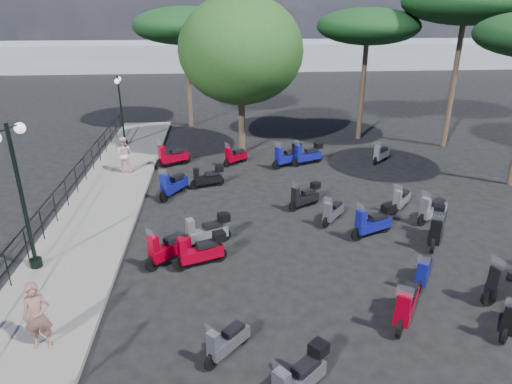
{
  "coord_description": "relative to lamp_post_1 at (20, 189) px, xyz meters",
  "views": [
    {
      "loc": [
        -1.79,
        -12.0,
        7.59
      ],
      "look_at": [
        -0.54,
        3.13,
        1.2
      ],
      "focal_mm": 32.0,
      "sensor_mm": 36.0,
      "label": 1
    }
  ],
  "objects": [
    {
      "name": "scooter_10",
      "position": [
        5.07,
        6.28,
        -2.23
      ],
      "size": [
        1.5,
        0.68,
        1.22
      ],
      "rotation": [
        0.0,
        0.0,
        1.86
      ],
      "color": "black",
      "rests_on": "ground"
    },
    {
      "name": "scooter_11",
      "position": [
        6.39,
        9.2,
        -2.25
      ],
      "size": [
        1.25,
        1.11,
        1.26
      ],
      "rotation": [
        0.0,
        0.0,
        2.29
      ],
      "color": "black",
      "rests_on": "ground"
    },
    {
      "name": "scooter_16",
      "position": [
        8.92,
        3.85,
        -2.22
      ],
      "size": [
        1.39,
        0.99,
        1.25
      ],
      "rotation": [
        0.0,
        0.0,
        2.15
      ],
      "color": "black",
      "rests_on": "ground"
    },
    {
      "name": "scooter_23",
      "position": [
        9.98,
        8.9,
        -2.16
      ],
      "size": [
        1.66,
        0.9,
        1.39
      ],
      "rotation": [
        0.0,
        0.0,
        1.97
      ],
      "color": "black",
      "rests_on": "ground"
    },
    {
      "name": "scooter_20",
      "position": [
        11.36,
        -1.65,
        -2.27
      ],
      "size": [
        0.9,
        1.32,
        1.19
      ],
      "rotation": [
        0.0,
        0.0,
        2.58
      ],
      "color": "black",
      "rests_on": "ground"
    },
    {
      "name": "pine_2",
      "position": [
        3.82,
        17.1,
        3.49
      ],
      "size": [
        6.39,
        6.39,
        7.32
      ],
      "color": "#38281E",
      "rests_on": "ground"
    },
    {
      "name": "broadleaf_tree",
      "position": [
        6.84,
        11.05,
        2.63
      ],
      "size": [
        6.22,
        6.22,
        7.97
      ],
      "color": "#38281E",
      "rests_on": "ground"
    },
    {
      "name": "lamp_post_1",
      "position": [
        0.0,
        0.0,
        0.0
      ],
      "size": [
        0.56,
        1.28,
        4.45
      ],
      "rotation": [
        0.0,
        0.0,
        -0.25
      ],
      "color": "black",
      "rests_on": "sidewalk"
    },
    {
      "name": "ground",
      "position": [
        7.44,
        -0.36,
        -2.69
      ],
      "size": [
        120.0,
        120.0,
        0.0
      ],
      "primitive_type": "plane",
      "color": "black",
      "rests_on": "ground"
    },
    {
      "name": "scooter_13",
      "position": [
        7.1,
        -5.42,
        -2.17
      ],
      "size": [
        1.41,
        1.27,
        1.38
      ],
      "rotation": [
        0.0,
        0.0,
        2.29
      ],
      "color": "black",
      "rests_on": "ground"
    },
    {
      "name": "pine_0",
      "position": [
        13.88,
        13.33,
        3.59
      ],
      "size": [
        5.62,
        5.62,
        7.28
      ],
      "color": "#38281E",
      "rests_on": "ground"
    },
    {
      "name": "scooter_29",
      "position": [
        13.73,
        8.95,
        -2.26
      ],
      "size": [
        1.15,
        1.16,
        1.22
      ],
      "rotation": [
        0.0,
        0.0,
        2.36
      ],
      "color": "black",
      "rests_on": "ground"
    },
    {
      "name": "distant_hills",
      "position": [
        7.44,
        44.64,
        -1.19
      ],
      "size": [
        70.0,
        8.0,
        3.0
      ],
      "primitive_type": "cube",
      "color": "gray",
      "rests_on": "ground"
    },
    {
      "name": "scooter_21",
      "position": [
        9.7,
        2.48,
        -2.27
      ],
      "size": [
        1.03,
        1.23,
        1.2
      ],
      "rotation": [
        0.0,
        0.0,
        2.45
      ],
      "color": "black",
      "rests_on": "ground"
    },
    {
      "name": "woman",
      "position": [
        1.4,
        -3.56,
        -1.69
      ],
      "size": [
        0.66,
        0.48,
        1.69
      ],
      "primitive_type": "imported",
      "rotation": [
        0.0,
        0.0,
        0.12
      ],
      "color": "brown",
      "rests_on": "sidewalk"
    },
    {
      "name": "scooter_19",
      "position": [
        13.32,
        -2.57,
        -2.17
      ],
      "size": [
        1.81,
        0.84,
        1.49
      ],
      "rotation": [
        0.0,
        0.0,
        1.89
      ],
      "color": "black",
      "rests_on": "ground"
    },
    {
      "name": "scooter_15",
      "position": [
        10.83,
        1.31,
        -2.16
      ],
      "size": [
        1.64,
        0.94,
        1.4
      ],
      "rotation": [
        0.0,
        0.0,
        1.99
      ],
      "color": "black",
      "rests_on": "ground"
    },
    {
      "name": "scooter_4",
      "position": [
        3.66,
        5.43,
        -2.18
      ],
      "size": [
        1.09,
        1.63,
        1.47
      ],
      "rotation": [
        0.0,
        0.0,
        2.59
      ],
      "color": "black",
      "rests_on": "ground"
    },
    {
      "name": "scooter_9",
      "position": [
        5.13,
        1.14,
        -2.17
      ],
      "size": [
        1.65,
        0.89,
        1.38
      ],
      "rotation": [
        0.0,
        0.0,
        1.96
      ],
      "color": "black",
      "rests_on": "ground"
    },
    {
      "name": "railing",
      "position": [
        -0.36,
        2.44,
        -1.79
      ],
      "size": [
        0.04,
        26.04,
        1.1
      ],
      "color": "black",
      "rests_on": "sidewalk"
    },
    {
      "name": "scooter_2",
      "position": [
        4.96,
        -0.15,
        -2.16
      ],
      "size": [
        1.67,
        0.85,
        1.39
      ],
      "rotation": [
        0.0,
        0.0,
        1.93
      ],
      "color": "black",
      "rests_on": "ground"
    },
    {
      "name": "scooter_8",
      "position": [
        5.66,
        -4.1,
        -2.27
      ],
      "size": [
        1.1,
        1.15,
        1.19
      ],
      "rotation": [
        0.0,
        0.0,
        2.38
      ],
      "color": "black",
      "rests_on": "ground"
    },
    {
      "name": "scooter_22",
      "position": [
        13.38,
        2.27,
        -2.22
      ],
      "size": [
        1.48,
        1.05,
        1.35
      ],
      "rotation": [
        0.0,
        0.0,
        2.15
      ],
      "color": "black",
      "rests_on": "ground"
    },
    {
      "name": "sidewalk",
      "position": [
        0.94,
        2.64,
        -2.61
      ],
      "size": [
        3.0,
        30.0,
        0.15
      ],
      "primitive_type": "cube",
      "color": "slate",
      "rests_on": "ground"
    },
    {
      "name": "lamp_post_2",
      "position": [
        0.35,
        12.81,
        -0.39
      ],
      "size": [
        0.33,
        1.11,
        3.76
      ],
      "rotation": [
        0.0,
        0.0,
        0.08
      ],
      "color": "black",
      "rests_on": "sidewalk"
    },
    {
      "name": "scooter_3",
      "position": [
        3.94,
        0.13,
        -2.18
      ],
      "size": [
        1.36,
        1.37,
        1.45
      ],
      "rotation": [
        0.0,
        0.0,
        2.36
      ],
      "color": "black",
      "rests_on": "ground"
    },
    {
      "name": "scooter_14",
      "position": [
        10.2,
        -3.24,
        -2.18
      ],
      "size": [
        1.12,
        1.61,
        1.47
      ],
      "rotation": [
        0.0,
        0.0,
        2.57
      ],
      "color": "black",
      "rests_on": "ground"
    },
    {
      "name": "scooter_28",
      "position": [
        12.63,
        3.38,
        -2.27
      ],
      "size": [
        1.06,
        1.18,
        1.19
      ],
      "rotation": [
        0.0,
        0.0,
        2.42
      ],
      "color": "black",
      "rests_on": "ground"
    },
    {
      "name": "scooter_27",
      "position": [
        12.77,
        0.67,
        -2.13
      ],
      "size": [
        1.1,
        1.68,
        1.47
      ],
      "rotation": [
        0.0,
        0.0,
        2.63
      ],
      "color": "black",
      "rests_on": "ground"
    },
    {
      "name": "pedestrian_far",
      "position": [
        1.18,
        8.23,
        -1.69
      ],
      "size": [
        0.87,
        0.7,
        1.7
      ],
      "primitive_type": "imported",
      "rotation": [
        0.0,
        0.0,
        3.07
      ],
      "color": "beige",
      "rests_on": "sidewalk"
    },
    {
      "name": "scooter_17",
      "position": [
        8.93,
        8.71,
        -2.15
      ],
      "size": [
        1.56,
        1.15,
        1.41
      ],
      "rotation": [
        0.0,
        0.0,
        2.16
      ],
      "color": "black",
      "rests_on": "ground"
    },
    {
      "name": "pine_1",
      "position": [
        18.22,
        11.42,
        4.8
      ],
      "size": [
        6.39,
        6.39,
        8.63
      ],
      "color": "#38281E",
      "rests_on": "ground"
    },
    {
      "name": "scooter_5",
      "position": [
        3.3,
        9.18,
        -2.18
      ],
      "size": [
        1.65,
        1.07,
        1.47
      ],
      "rotation": [
        0.0,
        0.0,
        2.1
      ],
      "color": "black",
      "rests_on": "ground"
    }
  ]
}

